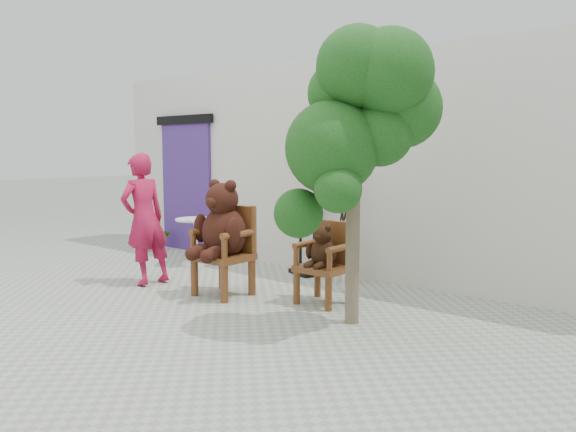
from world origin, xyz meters
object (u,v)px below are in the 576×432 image
object	(u,v)px
chair_big	(223,231)
person	(145,219)
tree	(359,116)
chair_small	(325,255)
stool_bucket	(346,234)
display_stand	(307,233)
cafe_table	(196,236)

from	to	relation	value
chair_big	person	world-z (taller)	person
chair_big	tree	world-z (taller)	tree
chair_big	person	bearing A→B (deg)	-170.59
chair_small	stool_bucket	world-z (taller)	stool_bucket
chair_big	person	xyz separation A→B (m)	(-1.24, -0.21, 0.07)
person	display_stand	distance (m)	2.20
chair_big	chair_small	xyz separation A→B (m)	(1.14, 0.48, -0.22)
tree	person	bearing A→B (deg)	-177.99
display_stand	stool_bucket	xyz separation A→B (m)	(0.71, -0.10, 0.06)
chair_big	person	size ratio (longest dim) A/B	0.82
person	cafe_table	world-z (taller)	person
chair_big	display_stand	world-z (taller)	display_stand
display_stand	chair_small	bearing A→B (deg)	-24.83
tree	chair_big	bearing A→B (deg)	177.22
chair_small	display_stand	xyz separation A→B (m)	(-1.07, 1.07, 0.03)
cafe_table	stool_bucket	distance (m)	2.48
person	stool_bucket	xyz separation A→B (m)	(2.01, 1.66, -0.20)
chair_big	tree	bearing A→B (deg)	-2.78
chair_small	person	xyz separation A→B (m)	(-2.38, -0.69, 0.29)
chair_small	cafe_table	distance (m)	2.85
chair_small	tree	bearing A→B (deg)	-36.07
cafe_table	stool_bucket	size ratio (longest dim) A/B	0.48
display_stand	tree	bearing A→B (deg)	-21.39
chair_big	chair_small	world-z (taller)	chair_big
stool_bucket	person	bearing A→B (deg)	-140.53
display_stand	stool_bucket	bearing A→B (deg)	12.23
chair_small	stool_bucket	distance (m)	1.04
chair_small	person	distance (m)	2.49
chair_big	chair_small	distance (m)	1.26
person	cafe_table	size ratio (longest dim) A/B	2.39
cafe_table	display_stand	distance (m)	1.81
chair_small	cafe_table	world-z (taller)	chair_small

